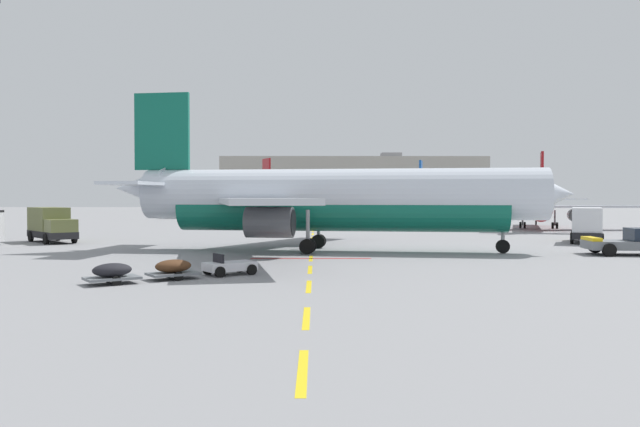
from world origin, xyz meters
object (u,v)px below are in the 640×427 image
object	(u,v)px
airliner_far_right	(425,201)
fuel_service_truck	(587,224)
airliner_foreground	(332,199)
airliner_far_center	(248,199)
airliner_mid_left	(538,205)
pushback_tug	(634,242)
catering_truck	(51,224)
baggage_train	(174,269)

from	to	relation	value
airliner_far_right	fuel_service_truck	xyz separation A→B (m)	(4.06, -59.46, -1.64)
airliner_foreground	airliner_far_center	size ratio (longest dim) A/B	1.13
airliner_mid_left	pushback_tug	bearing A→B (deg)	-100.20
airliner_far_right	catering_truck	size ratio (longest dim) A/B	4.15
airliner_foreground	airliner_far_right	distance (m)	70.68
pushback_tug	airliner_mid_left	size ratio (longest dim) A/B	0.24
airliner_far_right	pushback_tug	bearing A→B (deg)	-88.22
airliner_foreground	airliner_far_center	world-z (taller)	airliner_foreground
airliner_foreground	pushback_tug	world-z (taller)	airliner_foreground
pushback_tug	catering_truck	bearing A→B (deg)	164.57
catering_truck	airliner_mid_left	bearing A→B (deg)	25.64
airliner_foreground	airliner_far_center	bearing A→B (deg)	100.59
airliner_foreground	fuel_service_truck	bearing A→B (deg)	20.55
airliner_foreground	airliner_far_right	world-z (taller)	airliner_foreground
airliner_mid_left	airliner_far_right	size ratio (longest dim) A/B	0.90
airliner_far_center	baggage_train	distance (m)	95.74
pushback_tug	airliner_far_right	size ratio (longest dim) A/B	0.22
airliner_mid_left	airliner_far_right	world-z (taller)	airliner_far_right
airliner_mid_left	airliner_far_center	world-z (taller)	airliner_far_center
catering_truck	baggage_train	xyz separation A→B (m)	(16.82, -25.68, -1.12)
airliner_foreground	baggage_train	bearing A→B (deg)	-117.05
airliner_far_right	fuel_service_truck	bearing A→B (deg)	-86.09
pushback_tug	airliner_mid_left	distance (m)	38.95
airliner_far_center	catering_truck	distance (m)	70.56
airliner_foreground	baggage_train	world-z (taller)	airliner_foreground
airliner_mid_left	airliner_foreground	bearing A→B (deg)	-128.71
airliner_far_right	catering_truck	world-z (taller)	airliner_far_right
airliner_mid_left	fuel_service_truck	distance (m)	26.88
airliner_far_right	fuel_service_truck	distance (m)	59.62
airliner_foreground	fuel_service_truck	world-z (taller)	airliner_foreground
pushback_tug	airliner_far_center	xyz separation A→B (m)	(-35.98, 82.55, 2.71)
fuel_service_truck	airliner_far_right	bearing A→B (deg)	93.91
airliner_foreground	airliner_far_right	bearing A→B (deg)	74.45
airliner_foreground	airliner_far_center	distance (m)	80.65
airliner_far_center	fuel_service_truck	xyz separation A→B (m)	(37.83, -70.65, -1.96)
airliner_foreground	airliner_mid_left	distance (m)	44.86
catering_truck	baggage_train	distance (m)	30.72
catering_truck	fuel_service_truck	world-z (taller)	same
pushback_tug	fuel_service_truck	xyz separation A→B (m)	(1.84, 11.90, 0.74)
catering_truck	airliner_foreground	bearing A→B (deg)	-20.71
pushback_tug	airliner_far_center	size ratio (longest dim) A/B	0.20
baggage_train	catering_truck	bearing A→B (deg)	123.23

